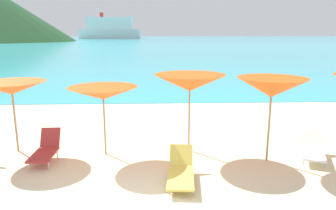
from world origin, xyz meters
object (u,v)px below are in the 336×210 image
Objects in this scene: lounge_chair_4 at (313,149)px; lounge_chair_0 at (181,170)px; cruise_ship at (110,29)px; umbrella_4 at (190,83)px; umbrella_3 at (103,93)px; lounge_chair_1 at (46,149)px; umbrella_5 at (272,88)px; umbrella_2 at (12,88)px.

lounge_chair_0 is at bearing -139.65° from lounge_chair_4.
umbrella_4 is at bearing -74.91° from cruise_ship.
umbrella_3 is 1.52× the size of lounge_chair_1.
umbrella_5 is (4.56, -0.66, 0.24)m from umbrella_3.
lounge_chair_0 is at bearing -75.08° from cruise_ship.
lounge_chair_4 is 221.44m from cruise_ship.
lounge_chair_4 is at bearing -74.06° from cruise_ship.
umbrella_2 is at bearing 178.25° from umbrella_4.
umbrella_2 is at bearing -163.50° from lounge_chair_4.
umbrella_4 is 3.95m from lounge_chair_4.
lounge_chair_4 is (3.43, -0.76, -1.79)m from umbrella_4.
umbrella_4 is at bearing 84.06° from lounge_chair_0.
lounge_chair_1 is 0.87× the size of lounge_chair_4.
lounge_chair_0 reaches higher than lounge_chair_4.
lounge_chair_1 is at bearing -75.97° from cruise_ship.
umbrella_3 reaches higher than lounge_chair_1.
umbrella_4 is 220.11m from cruise_ship.
umbrella_5 reaches higher than lounge_chair_0.
lounge_chair_4 is (1.34, 0.08, -1.78)m from umbrella_5.
cruise_ship reaches higher than umbrella_2.
umbrella_5 is at bearing -22.01° from umbrella_4.
umbrella_3 is at bearing -175.55° from umbrella_4.
umbrella_4 reaches higher than lounge_chair_0.
umbrella_2 reaches higher than umbrella_3.
cruise_ship is (-35.76, 218.44, 6.26)m from lounge_chair_4.
umbrella_2 reaches higher than lounge_chair_1.
lounge_chair_4 is (7.48, -0.15, -0.06)m from lounge_chair_1.
lounge_chair_1 is at bearing -35.07° from umbrella_2.
umbrella_2 reaches higher than lounge_chair_4.
lounge_chair_1 is (-6.14, 0.24, -1.72)m from umbrella_5.
lounge_chair_1 is 0.03× the size of cruise_ship.
umbrella_4 is 2.72m from lounge_chair_0.
umbrella_5 reaches higher than lounge_chair_1.
umbrella_4 is (5.14, -0.16, 0.15)m from umbrella_2.
lounge_chair_0 is at bearing -101.36° from umbrella_4.
lounge_chair_0 is (-2.50, -1.14, -1.80)m from umbrella_5.
lounge_chair_1 is 220.20m from cruise_ship.
lounge_chair_1 is (-1.58, -0.42, -1.48)m from umbrella_3.
umbrella_4 is at bearing 4.45° from umbrella_3.
umbrella_4 is at bearing 8.02° from lounge_chair_1.
umbrella_2 is 0.91× the size of umbrella_5.
umbrella_2 is at bearing 172.57° from umbrella_3.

